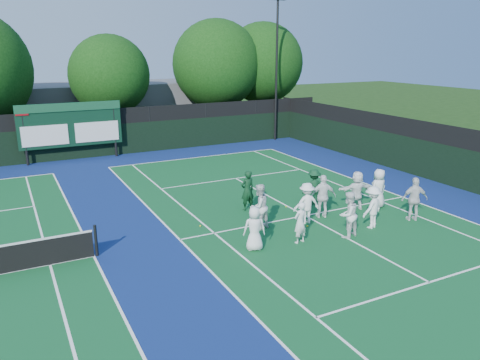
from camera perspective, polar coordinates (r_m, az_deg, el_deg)
name	(u,v)px	position (r m, az deg, el deg)	size (l,w,h in m)	color
ground	(320,224)	(18.82, 9.68, -5.28)	(120.00, 120.00, 0.00)	#18360E
court_apron	(166,243)	(17.04, -9.00, -7.54)	(34.00, 32.00, 0.01)	navy
near_court	(305,216)	(19.57, 7.93, -4.33)	(11.05, 23.85, 0.01)	#105226
back_fence	(88,136)	(30.77, -18.06, 5.08)	(34.00, 0.08, 3.00)	black
divider_fence_right	(458,161)	(25.30, 25.03, 2.14)	(0.08, 32.00, 3.00)	black
scoreboard	(70,125)	(30.09, -19.96, 6.29)	(6.00, 0.21, 3.55)	black
clubhouse	(121,108)	(39.21, -14.34, 8.50)	(18.00, 6.00, 4.00)	#5E5D63
light_pole_right	(277,53)	(34.78, 4.51, 15.16)	(1.20, 0.30, 10.12)	black
tree_c	(111,77)	(34.33, -15.40, 12.00)	(5.51, 5.51, 7.62)	black
tree_d	(218,66)	(36.88, -2.69, 13.66)	(6.72, 6.72, 8.82)	black
tree_e	(264,65)	(38.75, 2.93, 13.81)	(6.39, 6.39, 8.69)	black
tennis_ball_0	(307,226)	(18.42, 8.22, -5.58)	(0.07, 0.07, 0.07)	#C8C917
tennis_ball_1	(286,207)	(20.48, 5.63, -3.25)	(0.07, 0.07, 0.07)	#C8C917
tennis_ball_2	(412,212)	(21.03, 20.21, -3.67)	(0.07, 0.07, 0.07)	#C8C917
tennis_ball_3	(200,226)	(18.31, -4.86, -5.60)	(0.07, 0.07, 0.07)	#C8C917
tennis_ball_4	(310,198)	(21.79, 8.53, -2.16)	(0.07, 0.07, 0.07)	#C8C917
tennis_ball_5	(382,198)	(22.52, 16.97, -2.10)	(0.07, 0.07, 0.07)	#C8C917
player_front_0	(255,229)	(15.99, 1.78, -5.93)	(0.76, 0.50, 1.56)	white
player_front_1	(300,223)	(16.69, 7.34, -5.17)	(0.56, 0.37, 1.53)	white
player_front_2	(348,215)	(17.46, 13.03, -4.13)	(0.84, 0.66, 1.73)	white
player_front_3	(372,207)	(18.59, 15.84, -3.21)	(1.07, 0.62, 1.66)	white
player_front_4	(414,199)	(19.87, 20.50, -2.20)	(1.05, 0.44, 1.79)	silver
player_back_0	(259,207)	(17.78, 2.34, -3.28)	(0.86, 0.67, 1.78)	silver
player_back_1	(307,203)	(18.54, 8.12, -2.83)	(1.07, 0.61, 1.65)	white
player_back_2	(323,196)	(19.23, 10.09, -1.99)	(1.05, 0.44, 1.80)	white
player_back_3	(357,190)	(20.52, 14.04, -1.24)	(1.57, 0.50, 1.69)	white
player_back_4	(379,188)	(21.01, 16.53, -0.99)	(0.84, 0.55, 1.72)	white
coach_left	(247,191)	(19.80, 0.91, -1.30)	(0.64, 0.42, 1.74)	#0D3219
coach_right	(314,187)	(20.79, 8.98, -0.85)	(1.04, 0.60, 1.60)	#0F381E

